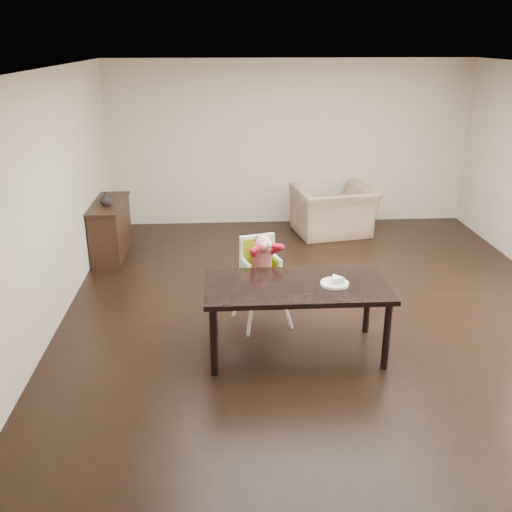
{
  "coord_description": "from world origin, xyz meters",
  "views": [
    {
      "loc": [
        -1.17,
        -5.95,
        3.0
      ],
      "look_at": [
        -0.82,
        -0.52,
        0.91
      ],
      "focal_mm": 40.0,
      "sensor_mm": 36.0,
      "label": 1
    }
  ],
  "objects_px": {
    "sideboard": "(111,228)",
    "armchair": "(333,203)",
    "dining_table": "(297,291)",
    "high_chair": "(261,261)"
  },
  "relations": [
    {
      "from": "sideboard",
      "to": "armchair",
      "type": "bearing_deg",
      "value": 11.74
    },
    {
      "from": "high_chair",
      "to": "armchair",
      "type": "height_order",
      "value": "armchair"
    },
    {
      "from": "high_chair",
      "to": "sideboard",
      "type": "xyz_separation_m",
      "value": [
        -2.04,
        2.27,
        -0.34
      ]
    },
    {
      "from": "sideboard",
      "to": "dining_table",
      "type": "bearing_deg",
      "value": -51.71
    },
    {
      "from": "dining_table",
      "to": "sideboard",
      "type": "distance_m",
      "value": 3.78
    },
    {
      "from": "high_chair",
      "to": "dining_table",
      "type": "bearing_deg",
      "value": -83.12
    },
    {
      "from": "armchair",
      "to": "sideboard",
      "type": "distance_m",
      "value": 3.49
    },
    {
      "from": "dining_table",
      "to": "armchair",
      "type": "distance_m",
      "value": 3.82
    },
    {
      "from": "high_chair",
      "to": "armchair",
      "type": "relative_size",
      "value": 0.87
    },
    {
      "from": "dining_table",
      "to": "high_chair",
      "type": "bearing_deg",
      "value": 113.36
    }
  ]
}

